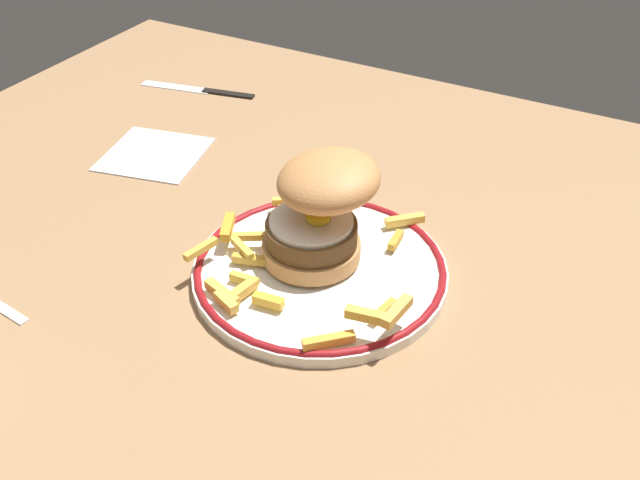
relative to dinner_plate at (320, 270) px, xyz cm
name	(u,v)px	position (x,y,z in cm)	size (l,w,h in cm)	color
ground_plane	(270,306)	(-3.42, -4.41, -2.84)	(118.62, 109.20, 4.00)	#946E4A
dinner_plate	(320,270)	(0.00, 0.00, 0.00)	(25.85, 25.85, 1.60)	white
burger	(320,208)	(-0.90, 1.77, 6.25)	(14.70, 14.67, 11.18)	tan
fries_pile	(292,268)	(-1.48, -2.92, 1.73)	(23.22, 23.99, 2.93)	gold
knife	(206,90)	(-35.64, 30.14, -0.58)	(17.94, 5.07, 0.70)	black
napkin	(154,154)	(-30.51, 11.51, -0.64)	(12.07, 11.91, 0.40)	silver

